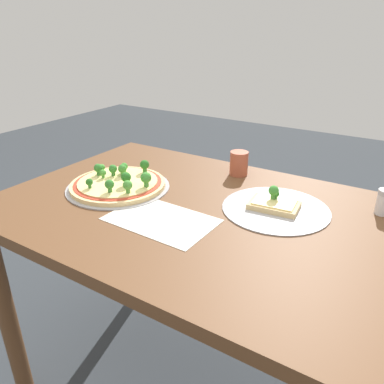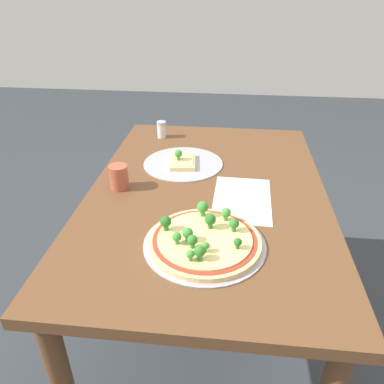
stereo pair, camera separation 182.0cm
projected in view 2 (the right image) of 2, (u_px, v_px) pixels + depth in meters
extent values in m
plane|color=#33383D|center=(204.00, 337.00, 1.69)|extent=(8.00, 8.00, 0.00)
cube|color=brown|center=(207.00, 194.00, 1.31)|extent=(1.23, 0.82, 0.04)
cylinder|color=brown|center=(149.00, 200.00, 2.02)|extent=(0.06, 0.06, 0.73)
cylinder|color=brown|center=(280.00, 207.00, 1.95)|extent=(0.06, 0.06, 0.73)
cylinder|color=#A3A3A8|center=(205.00, 244.00, 1.04)|extent=(0.34, 0.34, 0.00)
cylinder|color=#E5C17F|center=(205.00, 241.00, 1.03)|extent=(0.31, 0.31, 0.01)
cylinder|color=#B73823|center=(205.00, 239.00, 1.03)|extent=(0.29, 0.29, 0.00)
cylinder|color=#EFD684|center=(205.00, 238.00, 1.03)|extent=(0.26, 0.26, 0.00)
sphere|color=#479338|center=(190.00, 254.00, 0.94)|extent=(0.02, 0.02, 0.02)
cylinder|color=#51973E|center=(190.00, 259.00, 0.94)|extent=(0.01, 0.01, 0.01)
sphere|color=#337A2D|center=(200.00, 251.00, 0.94)|extent=(0.03, 0.03, 0.03)
cylinder|color=#3F8136|center=(200.00, 257.00, 0.95)|extent=(0.01, 0.01, 0.01)
sphere|color=#286B23|center=(238.00, 242.00, 0.98)|extent=(0.02, 0.02, 0.02)
cylinder|color=#37742D|center=(237.00, 247.00, 0.98)|extent=(0.01, 0.01, 0.01)
sphere|color=#286B23|center=(210.00, 219.00, 1.05)|extent=(0.03, 0.03, 0.03)
cylinder|color=#37742D|center=(210.00, 226.00, 1.06)|extent=(0.01, 0.01, 0.01)
sphere|color=#479338|center=(205.00, 246.00, 0.97)|extent=(0.02, 0.02, 0.02)
cylinder|color=#51973E|center=(205.00, 250.00, 0.97)|extent=(0.01, 0.01, 0.01)
sphere|color=#337A2D|center=(234.00, 223.00, 1.04)|extent=(0.03, 0.03, 0.03)
cylinder|color=#3F8136|center=(234.00, 229.00, 1.05)|extent=(0.01, 0.01, 0.01)
sphere|color=#479338|center=(226.00, 213.00, 1.09)|extent=(0.03, 0.03, 0.03)
cylinder|color=#51973E|center=(226.00, 218.00, 1.10)|extent=(0.01, 0.01, 0.01)
sphere|color=#3D8933|center=(202.00, 207.00, 1.11)|extent=(0.03, 0.03, 0.03)
cylinder|color=#488E3A|center=(202.00, 213.00, 1.12)|extent=(0.02, 0.02, 0.02)
sphere|color=#286B23|center=(166.00, 221.00, 1.04)|extent=(0.03, 0.03, 0.03)
cylinder|color=#37742D|center=(166.00, 228.00, 1.06)|extent=(0.01, 0.01, 0.01)
sphere|color=#3D8933|center=(188.00, 233.00, 1.00)|extent=(0.03, 0.03, 0.03)
cylinder|color=#488E3A|center=(188.00, 238.00, 1.01)|extent=(0.01, 0.01, 0.01)
sphere|color=#337A2D|center=(192.00, 240.00, 0.98)|extent=(0.03, 0.03, 0.03)
cylinder|color=#3F8136|center=(192.00, 245.00, 0.99)|extent=(0.01, 0.01, 0.01)
sphere|color=#3D8933|center=(177.00, 237.00, 0.99)|extent=(0.03, 0.03, 0.03)
cylinder|color=#488E3A|center=(177.00, 242.00, 1.00)|extent=(0.01, 0.01, 0.01)
cylinder|color=#A3A3A8|center=(183.00, 163.00, 1.48)|extent=(0.31, 0.31, 0.00)
cube|color=#E5C17F|center=(183.00, 162.00, 1.47)|extent=(0.15, 0.11, 0.02)
cube|color=#EFD684|center=(183.00, 159.00, 1.47)|extent=(0.13, 0.09, 0.00)
sphere|color=#286B23|center=(178.00, 155.00, 1.46)|extent=(0.02, 0.02, 0.02)
cylinder|color=#37742D|center=(178.00, 158.00, 1.46)|extent=(0.01, 0.01, 0.01)
sphere|color=#3D8933|center=(178.00, 154.00, 1.44)|extent=(0.03, 0.03, 0.03)
cylinder|color=#488E3A|center=(178.00, 158.00, 1.45)|extent=(0.01, 0.01, 0.01)
cylinder|color=#AD5138|center=(119.00, 177.00, 1.29)|extent=(0.06, 0.06, 0.09)
cylinder|color=silver|center=(162.00, 131.00, 1.71)|extent=(0.04, 0.04, 0.06)
cylinder|color=#B2B2B7|center=(161.00, 123.00, 1.69)|extent=(0.04, 0.04, 0.01)
cube|color=silver|center=(242.00, 199.00, 1.25)|extent=(0.30, 0.20, 0.00)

